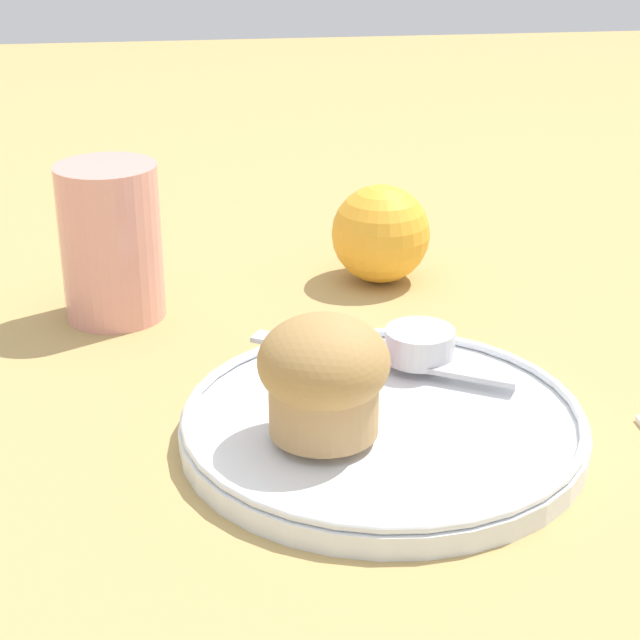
{
  "coord_description": "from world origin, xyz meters",
  "views": [
    {
      "loc": [
        -0.13,
        -0.56,
        0.33
      ],
      "look_at": [
        -0.05,
        0.06,
        0.06
      ],
      "focal_mm": 60.0,
      "sensor_mm": 36.0,
      "label": 1
    }
  ],
  "objects_px": {
    "muffin": "(324,375)",
    "butter_knife": "(380,358)",
    "juice_glass": "(111,242)",
    "orange_fruit": "(381,234)"
  },
  "relations": [
    {
      "from": "butter_knife",
      "to": "juice_glass",
      "type": "xyz_separation_m",
      "value": [
        -0.18,
        0.15,
        0.04
      ]
    },
    {
      "from": "orange_fruit",
      "to": "juice_glass",
      "type": "relative_size",
      "value": 0.68
    },
    {
      "from": "muffin",
      "to": "butter_knife",
      "type": "distance_m",
      "value": 0.11
    },
    {
      "from": "juice_glass",
      "to": "orange_fruit",
      "type": "bearing_deg",
      "value": 12.01
    },
    {
      "from": "muffin",
      "to": "butter_knife",
      "type": "bearing_deg",
      "value": 60.44
    },
    {
      "from": "butter_knife",
      "to": "juice_glass",
      "type": "relative_size",
      "value": 1.4
    },
    {
      "from": "muffin",
      "to": "orange_fruit",
      "type": "height_order",
      "value": "muffin"
    },
    {
      "from": "butter_knife",
      "to": "orange_fruit",
      "type": "height_order",
      "value": "orange_fruit"
    },
    {
      "from": "muffin",
      "to": "juice_glass",
      "type": "height_order",
      "value": "juice_glass"
    },
    {
      "from": "muffin",
      "to": "butter_knife",
      "type": "xyz_separation_m",
      "value": [
        0.05,
        0.09,
        -0.03
      ]
    }
  ]
}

